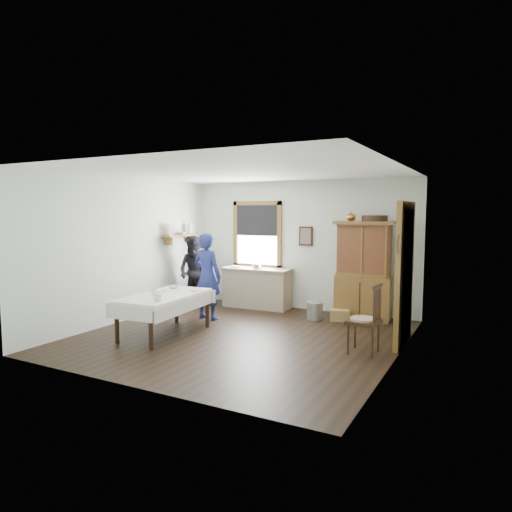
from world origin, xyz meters
name	(u,v)px	position (x,y,z in m)	size (l,w,h in m)	color
room	(241,255)	(0.00, 0.00, 1.35)	(5.01, 5.01, 2.70)	black
window	(257,231)	(-1.00, 2.46, 1.63)	(1.18, 0.07, 1.48)	white
doorway	(406,270)	(2.46, 0.85, 1.16)	(0.09, 1.14, 2.22)	#4D4037
wall_shelf	(181,234)	(-2.37, 1.54, 1.57)	(0.24, 1.00, 0.44)	brown
framed_picture	(306,236)	(0.15, 2.46, 1.55)	(0.30, 0.04, 0.40)	black
rug_beater	(400,236)	(2.45, 0.30, 1.72)	(0.27, 0.27, 0.01)	black
work_counter	(257,288)	(-0.84, 2.16, 0.43)	(1.49, 0.57, 0.85)	tan
china_hutch	(363,271)	(1.46, 2.15, 0.94)	(1.10, 0.52, 1.88)	brown
dining_table	(165,315)	(-1.18, -0.51, 0.34)	(0.90, 1.72, 0.69)	white
spindle_chair	(364,318)	(2.02, 0.07, 0.52)	(0.47, 0.47, 1.03)	black
pail	(315,311)	(0.65, 1.71, 0.17)	(0.31, 0.31, 0.33)	#9FA2A8
wicker_basket	(340,315)	(1.11, 1.84, 0.11)	(0.36, 0.26, 0.21)	#A6834B
woman_blue	(207,279)	(-1.18, 0.77, 0.77)	(0.56, 0.37, 1.54)	navy
figure_dark	(194,275)	(-2.01, 1.50, 0.71)	(0.70, 0.54, 1.43)	black
table_cup_a	(157,298)	(-0.89, -1.03, 0.74)	(0.13, 0.13, 0.10)	silver
table_cup_b	(154,292)	(-1.30, -0.63, 0.74)	(0.10, 0.10, 0.09)	silver
table_bowl	(174,287)	(-1.42, 0.05, 0.71)	(0.20, 0.20, 0.05)	silver
counter_book	(231,267)	(-1.42, 2.06, 0.86)	(0.16, 0.21, 0.02)	#755F4E
counter_bowl	(257,267)	(-0.82, 2.12, 0.88)	(0.19, 0.19, 0.06)	silver
shelf_bowl	(182,233)	(-2.37, 1.55, 1.60)	(0.22, 0.22, 0.05)	silver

